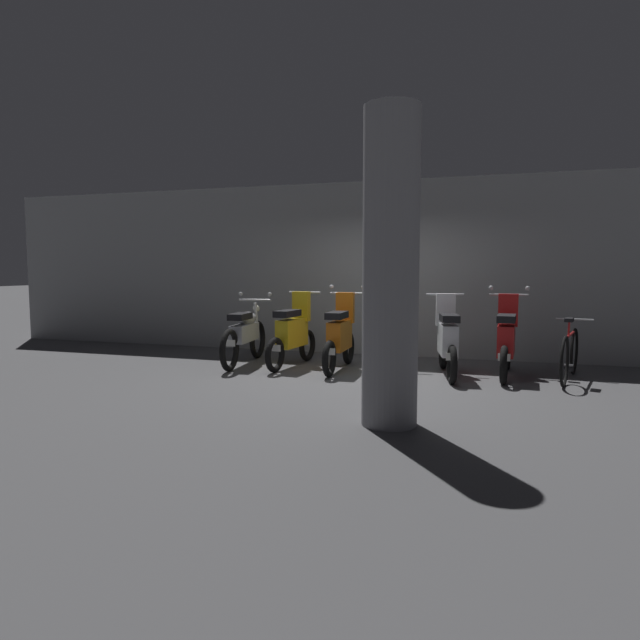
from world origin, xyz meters
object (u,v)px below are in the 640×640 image
Objects in this scene: motorbike_slot_0 at (245,334)px; motorbike_slot_1 at (293,333)px; motorbike_slot_3 at (392,340)px; motorbike_slot_4 at (447,339)px; motorbike_slot_5 at (506,340)px; support_pillar at (391,269)px; motorbike_slot_2 at (340,336)px; bicycle at (570,354)px.

motorbike_slot_1 is (0.81, 0.06, 0.03)m from motorbike_slot_0.
motorbike_slot_0 is at bearing 178.15° from motorbike_slot_3.
motorbike_slot_0 is 3.21m from motorbike_slot_4.
motorbike_slot_5 reaches higher than motorbike_slot_3.
motorbike_slot_0 is 4.16m from support_pillar.
motorbike_slot_2 reaches higher than motorbike_slot_4.
motorbike_slot_2 is 3.22m from support_pillar.
motorbike_slot_2 reaches higher than motorbike_slot_0.
bicycle is (2.45, 0.22, -0.13)m from motorbike_slot_3.
motorbike_slot_5 is at bearing 2.18° from motorbike_slot_1.
motorbike_slot_5 reaches higher than motorbike_slot_0.
motorbike_slot_4 is at bearing 5.91° from motorbike_slot_3.
support_pillar reaches higher than motorbike_slot_5.
motorbike_slot_3 is at bearing 100.01° from support_pillar.
motorbike_slot_5 is (4.02, 0.18, 0.04)m from motorbike_slot_0.
motorbike_slot_1 is 1.00× the size of motorbike_slot_2.
motorbike_slot_0 is 4.86m from bicycle.
motorbike_slot_1 and motorbike_slot_4 have the same top height.
motorbike_slot_0 is 1.16× the size of motorbike_slot_1.
motorbike_slot_3 is 2.46m from bicycle.
motorbike_slot_3 reaches higher than bicycle.
motorbike_slot_3 is 1.15× the size of bicycle.
motorbike_slot_1 is at bearing 4.25° from motorbike_slot_0.
motorbike_slot_1 is 2.40m from motorbike_slot_4.
motorbike_slot_5 is (2.41, 0.21, 0.00)m from motorbike_slot_2.
motorbike_slot_5 is at bearing 2.59° from motorbike_slot_0.
motorbike_slot_2 is 0.86× the size of motorbike_slot_3.
support_pillar reaches higher than motorbike_slot_1.
motorbike_slot_4 is (2.40, -0.06, 0.00)m from motorbike_slot_1.
motorbike_slot_2 is at bearing -6.08° from motorbike_slot_1.
motorbike_slot_3 is 0.80m from motorbike_slot_4.
motorbike_slot_1 reaches higher than motorbike_slot_3.
bicycle is at bearing 5.24° from motorbike_slot_3.
motorbike_slot_2 is at bearing 114.83° from support_pillar.
motorbike_slot_3 is (0.80, -0.05, -0.04)m from motorbike_slot_2.
motorbike_slot_0 is 4.03m from motorbike_slot_5.
motorbike_slot_4 reaches higher than motorbike_slot_3.
bicycle is at bearing 1.73° from motorbike_slot_0.
support_pillar is at bearing -123.73° from bicycle.
motorbike_slot_3 is at bearing -1.85° from motorbike_slot_0.
motorbike_slot_2 is at bearing -176.98° from bicycle.
motorbike_slot_3 is (2.41, -0.08, -0.00)m from motorbike_slot_0.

